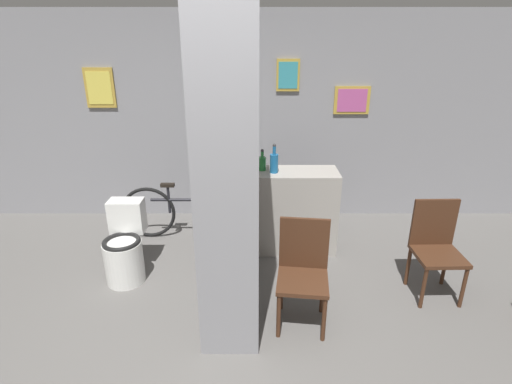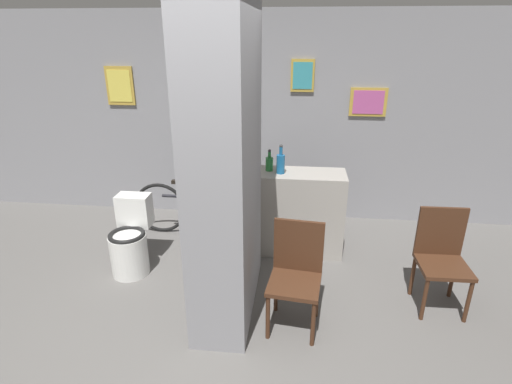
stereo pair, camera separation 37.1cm
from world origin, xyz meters
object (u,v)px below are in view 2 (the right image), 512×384
at_px(chair_by_doorway, 442,255).
at_px(bicycle, 201,209).
at_px(chair_near_pillar, 296,271).
at_px(bottle_tall, 281,163).
at_px(toilet, 130,242).

bearing_deg(chair_by_doorway, bicycle, 154.57).
bearing_deg(chair_near_pillar, bottle_tall, 106.28).
relative_size(toilet, bicycle, 0.46).
relative_size(chair_near_pillar, bottle_tall, 2.87).
relative_size(bicycle, bottle_tall, 5.27).
bearing_deg(bottle_tall, chair_by_doorway, -28.18).
relative_size(chair_near_pillar, chair_by_doorway, 1.00).
distance_m(toilet, chair_by_doorway, 3.00).
xyz_separation_m(toilet, chair_by_doorway, (2.98, -0.23, 0.17)).
bearing_deg(bicycle, chair_by_doorway, -24.12).
distance_m(chair_near_pillar, bicycle, 1.90).
distance_m(toilet, bottle_tall, 1.76).
distance_m(toilet, chair_near_pillar, 1.82).
bearing_deg(bicycle, toilet, -121.53).
xyz_separation_m(chair_by_doorway, bicycle, (-2.45, 1.10, -0.16)).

